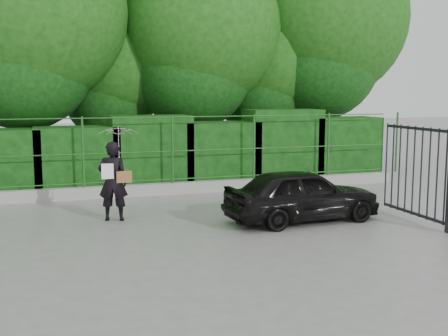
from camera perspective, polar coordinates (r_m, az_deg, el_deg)
name	(u,v)px	position (r m, az deg, el deg)	size (l,w,h in m)	color
ground	(205,236)	(10.69, -1.98, -6.93)	(80.00, 80.00, 0.00)	gray
kerb	(158,189)	(14.95, -6.70, -2.15)	(14.00, 0.25, 0.30)	#9E9E99
fence	(166,149)	(14.84, -5.93, 1.88)	(14.13, 0.06, 1.80)	#20561C
hedge	(154,154)	(15.82, -7.09, 1.40)	(14.20, 1.20, 2.18)	black
trees	(172,30)	(18.22, -5.34, 13.75)	(17.10, 6.15, 8.08)	black
gate	(437,169)	(11.93, 20.78, -0.08)	(0.22, 2.33, 2.36)	#24242A
woman	(116,161)	(12.01, -10.88, 0.75)	(0.92, 0.85, 1.99)	black
car	(302,195)	(11.91, 7.95, -2.70)	(1.33, 3.32, 1.13)	black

